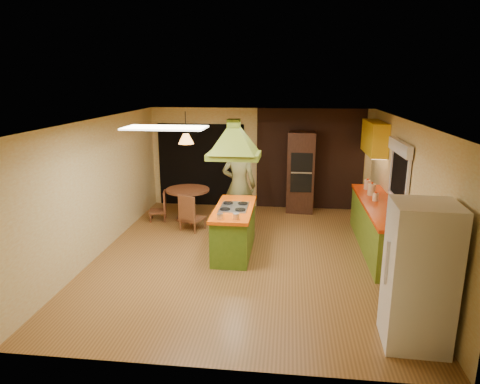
# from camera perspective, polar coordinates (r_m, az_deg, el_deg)

# --- Properties ---
(ground) EXTENTS (6.50, 6.50, 0.00)m
(ground) POSITION_cam_1_polar(r_m,az_deg,el_deg) (8.05, 0.90, -8.46)
(ground) COLOR olive
(ground) RESTS_ON ground
(room_walls) EXTENTS (5.50, 6.50, 6.50)m
(room_walls) POSITION_cam_1_polar(r_m,az_deg,el_deg) (7.64, 0.94, 0.18)
(room_walls) COLOR beige
(room_walls) RESTS_ON ground
(ceiling_plane) EXTENTS (6.50, 6.50, 0.00)m
(ceiling_plane) POSITION_cam_1_polar(r_m,az_deg,el_deg) (7.43, 0.98, 9.56)
(ceiling_plane) COLOR silver
(ceiling_plane) RESTS_ON room_walls
(brick_panel) EXTENTS (2.64, 0.03, 2.50)m
(brick_panel) POSITION_cam_1_polar(r_m,az_deg,el_deg) (10.78, 9.30, 4.29)
(brick_panel) COLOR #381E14
(brick_panel) RESTS_ON ground
(nook_opening) EXTENTS (2.20, 0.03, 2.10)m
(nook_opening) POSITION_cam_1_polar(r_m,az_deg,el_deg) (11.03, -5.19, 3.60)
(nook_opening) COLOR black
(nook_opening) RESTS_ON ground
(right_counter) EXTENTS (0.62, 3.05, 0.92)m
(right_counter) POSITION_cam_1_polar(r_m,az_deg,el_deg) (8.58, 17.88, -4.39)
(right_counter) COLOR olive
(right_counter) RESTS_ON ground
(upper_cabinets) EXTENTS (0.34, 1.40, 0.70)m
(upper_cabinets) POSITION_cam_1_polar(r_m,az_deg,el_deg) (9.81, 17.50, 6.92)
(upper_cabinets) COLOR yellow
(upper_cabinets) RESTS_ON room_walls
(window_right) EXTENTS (0.12, 1.35, 1.06)m
(window_right) POSITION_cam_1_polar(r_m,az_deg,el_deg) (8.13, 20.57, 3.89)
(window_right) COLOR black
(window_right) RESTS_ON room_walls
(fluor_panel) EXTENTS (1.20, 0.60, 0.03)m
(fluor_panel) POSITION_cam_1_polar(r_m,az_deg,el_deg) (6.46, -9.96, 8.43)
(fluor_panel) COLOR white
(fluor_panel) RESTS_ON ceiling_plane
(kitchen_island) EXTENTS (0.70, 1.75, 0.89)m
(kitchen_island) POSITION_cam_1_polar(r_m,az_deg,el_deg) (8.07, -0.79, -5.01)
(kitchen_island) COLOR #537D1F
(kitchen_island) RESTS_ON ground
(range_hood) EXTENTS (0.95, 0.69, 0.78)m
(range_hood) POSITION_cam_1_polar(r_m,az_deg,el_deg) (7.65, -0.84, 7.86)
(range_hood) COLOR olive
(range_hood) RESTS_ON ceiling_plane
(man) EXTENTS (0.74, 0.51, 1.98)m
(man) POSITION_cam_1_polar(r_m,az_deg,el_deg) (9.08, -0.13, 0.84)
(man) COLOR brown
(man) RESTS_ON ground
(refrigerator) EXTENTS (0.77, 0.73, 1.81)m
(refrigerator) POSITION_cam_1_polar(r_m,az_deg,el_deg) (5.62, 22.79, -10.27)
(refrigerator) COLOR white
(refrigerator) RESTS_ON ground
(wall_oven) EXTENTS (0.69, 0.64, 1.97)m
(wall_oven) POSITION_cam_1_polar(r_m,az_deg,el_deg) (10.54, 8.14, 2.63)
(wall_oven) COLOR #3F2114
(wall_oven) RESTS_ON ground
(dining_table) EXTENTS (0.99, 0.99, 0.75)m
(dining_table) POSITION_cam_1_polar(r_m,az_deg,el_deg) (9.93, -6.96, -0.83)
(dining_table) COLOR brown
(dining_table) RESTS_ON ground
(chair_left) EXTENTS (0.45, 0.45, 0.69)m
(chair_left) POSITION_cam_1_polar(r_m,az_deg,el_deg) (10.07, -10.94, -1.83)
(chair_left) COLOR brown
(chair_left) RESTS_ON ground
(chair_near) EXTENTS (0.58, 0.58, 0.81)m
(chair_near) POSITION_cam_1_polar(r_m,az_deg,el_deg) (9.30, -6.36, -2.66)
(chair_near) COLOR brown
(chair_near) RESTS_ON ground
(pendant_lamp) EXTENTS (0.45, 0.45, 0.22)m
(pendant_lamp) POSITION_cam_1_polar(r_m,az_deg,el_deg) (9.65, -7.21, 7.07)
(pendant_lamp) COLOR #FF9E3F
(pendant_lamp) RESTS_ON ceiling_plane
(canister_large) EXTENTS (0.19, 0.19, 0.23)m
(canister_large) POSITION_cam_1_polar(r_m,az_deg,el_deg) (8.98, 17.14, 0.32)
(canister_large) COLOR beige
(canister_large) RESTS_ON right_counter
(canister_medium) EXTENTS (0.17, 0.17, 0.19)m
(canister_medium) POSITION_cam_1_polar(r_m,az_deg,el_deg) (9.44, 16.63, 0.93)
(canister_medium) COLOR beige
(canister_medium) RESTS_ON right_counter
(canister_small) EXTENTS (0.13, 0.13, 0.15)m
(canister_small) POSITION_cam_1_polar(r_m,az_deg,el_deg) (8.59, 17.61, -0.65)
(canister_small) COLOR #FAEEC9
(canister_small) RESTS_ON right_counter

